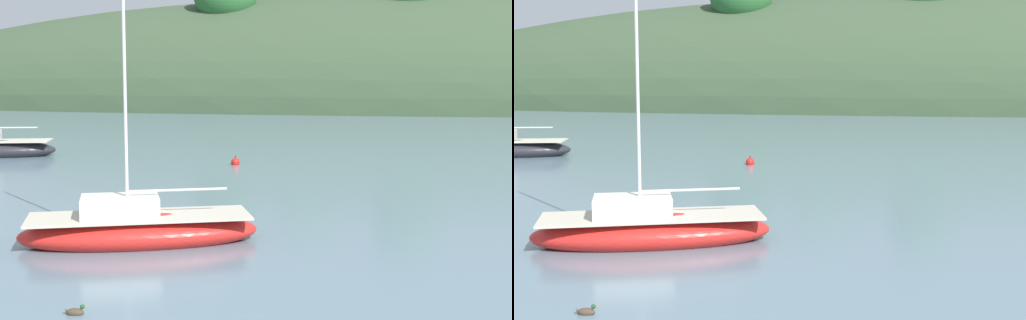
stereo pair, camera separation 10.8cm
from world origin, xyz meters
TOP-DOWN VIEW (x-y plane):
  - far_shoreline_hill at (-0.04, 89.19)m, footprint 150.00×36.00m
  - sailboat_black_sloop at (-1.40, 10.72)m, footprint 6.69×4.38m
  - mooring_buoy_outer at (-2.58, 27.87)m, footprint 0.44×0.44m
  - duck_lead at (-0.53, 4.97)m, footprint 0.43×0.22m

SIDE VIEW (x-z plane):
  - duck_lead at x=-0.53m, z-range -0.07..0.17m
  - far_shoreline_hill at x=-0.04m, z-range -16.13..16.36m
  - mooring_buoy_outer at x=-2.58m, z-range -0.15..0.39m
  - sailboat_black_sloop at x=-1.40m, z-range -4.36..5.14m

